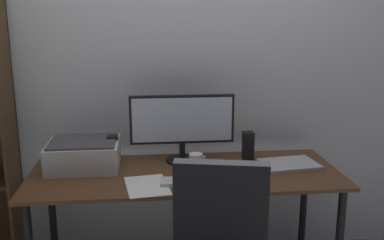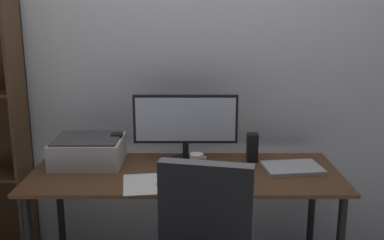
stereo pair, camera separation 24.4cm
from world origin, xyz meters
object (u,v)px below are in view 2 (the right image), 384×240
object	(u,v)px
desk	(185,185)
printer	(88,151)
mouse	(224,178)
keyboard	(185,181)
monitor	(184,123)
speaker_right	(252,147)
laptop	(292,168)
coffee_mug	(196,162)
speaker_left	(117,147)

from	to	relation	value
desk	printer	world-z (taller)	printer
mouse	printer	xyz separation A→B (m)	(-0.78, 0.28, 0.06)
desk	keyboard	xyz separation A→B (m)	(0.00, -0.17, 0.09)
monitor	speaker_right	size ratio (longest dim) A/B	3.64
monitor	keyboard	distance (m)	0.43
laptop	speaker_right	size ratio (longest dim) A/B	1.88
coffee_mug	speaker_right	bearing A→B (deg)	23.84
laptop	speaker_left	bearing A→B (deg)	164.10
laptop	speaker_right	xyz separation A→B (m)	(-0.21, 0.16, 0.07)
laptop	keyboard	bearing A→B (deg)	-168.99
desk	printer	bearing A→B (deg)	166.73
monitor	mouse	size ratio (longest dim) A/B	6.45
laptop	desk	bearing A→B (deg)	175.54
monitor	printer	size ratio (longest dim) A/B	1.55
coffee_mug	speaker_right	distance (m)	0.37
coffee_mug	speaker_left	bearing A→B (deg)	162.69
speaker_right	printer	distance (m)	0.97
coffee_mug	laptop	xyz separation A→B (m)	(0.54, -0.01, -0.04)
monitor	speaker_left	size ratio (longest dim) A/B	3.64
desk	speaker_right	distance (m)	0.47
desk	monitor	distance (m)	0.37
printer	speaker_right	bearing A→B (deg)	2.94
monitor	printer	distance (m)	0.59
printer	keyboard	bearing A→B (deg)	-28.04
desk	coffee_mug	xyz separation A→B (m)	(0.07, 0.04, 0.13)
monitor	mouse	world-z (taller)	monitor
keyboard	speaker_left	world-z (taller)	speaker_left
monitor	speaker_left	distance (m)	0.43
keyboard	speaker_right	size ratio (longest dim) A/B	1.71
coffee_mug	mouse	bearing A→B (deg)	-51.59
mouse	coffee_mug	distance (m)	0.23
keyboard	mouse	xyz separation A→B (m)	(0.21, 0.03, 0.01)
mouse	printer	bearing A→B (deg)	153.34
keyboard	mouse	size ratio (longest dim) A/B	3.02
mouse	keyboard	bearing A→B (deg)	-179.57
monitor	mouse	distance (m)	0.46
speaker_right	speaker_left	bearing A→B (deg)	180.00
mouse	laptop	bearing A→B (deg)	16.36
coffee_mug	laptop	world-z (taller)	coffee_mug
desk	coffee_mug	size ratio (longest dim) A/B	18.35
desk	monitor	bearing A→B (deg)	91.42
mouse	printer	distance (m)	0.83
mouse	desk	bearing A→B (deg)	138.41
coffee_mug	printer	world-z (taller)	printer
mouse	speaker_right	distance (m)	0.39
mouse	speaker_right	size ratio (longest dim) A/B	0.56
desk	keyboard	distance (m)	0.19
monitor	laptop	distance (m)	0.67
speaker_right	printer	world-z (taller)	speaker_right
speaker_left	speaker_right	size ratio (longest dim) A/B	1.00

